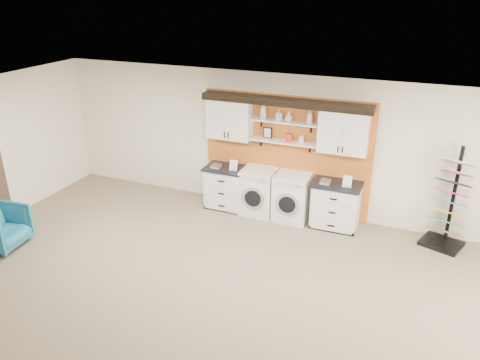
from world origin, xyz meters
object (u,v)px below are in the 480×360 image
at_px(base_cabinet_left, 227,187).
at_px(armchair, 0,228).
at_px(base_cabinet_right, 336,205).
at_px(dryer, 292,197).
at_px(washer, 259,191).
at_px(sample_rack, 447,217).

relative_size(base_cabinet_left, armchair, 1.11).
relative_size(base_cabinet_right, dryer, 0.99).
bearing_deg(base_cabinet_left, armchair, -135.87).
xyz_separation_m(washer, armchair, (-3.79, -3.00, -0.10)).
height_order(dryer, armchair, dryer).
height_order(base_cabinet_left, base_cabinet_right, base_cabinet_right).
relative_size(base_cabinet_left, base_cabinet_right, 0.98).
bearing_deg(sample_rack, dryer, -159.67).
distance_m(base_cabinet_left, armchair, 4.31).
bearing_deg(base_cabinet_right, armchair, -150.74).
distance_m(base_cabinet_left, sample_rack, 4.21).
bearing_deg(washer, base_cabinet_left, 179.72).
bearing_deg(base_cabinet_left, washer, -0.28).
xyz_separation_m(dryer, armchair, (-4.49, -3.00, -0.10)).
distance_m(sample_rack, armchair, 7.91).
distance_m(washer, dryer, 0.70).
distance_m(base_cabinet_left, dryer, 1.40).
xyz_separation_m(base_cabinet_left, dryer, (1.40, -0.00, 0.02)).
bearing_deg(armchair, dryer, -63.07).
bearing_deg(base_cabinet_left, sample_rack, 0.50).
bearing_deg(base_cabinet_right, sample_rack, 1.08).
relative_size(base_cabinet_left, dryer, 0.97).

